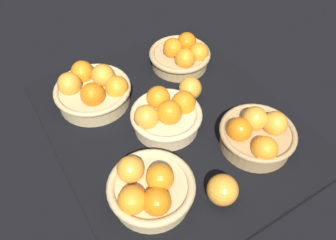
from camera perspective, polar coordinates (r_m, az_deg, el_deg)
market_tray at (r=106.50cm, az=0.70°, el=-0.56°), size 84.00×72.00×3.00cm
basket_near_right at (r=123.42cm, az=2.38°, el=11.11°), size 22.50×22.50×11.25cm
basket_far_left at (r=85.15cm, az=-3.21°, el=-11.75°), size 22.59×22.59×11.88cm
basket_near_left at (r=98.53cm, az=15.11°, el=-2.45°), size 22.17×22.17×11.81cm
basket_center at (r=100.26cm, az=-0.40°, el=0.93°), size 21.89×21.89×11.76cm
basket_far_right at (r=110.76cm, az=-12.76°, el=5.09°), size 24.98×24.98×12.01cm
loose_orange_front_gap at (r=86.76cm, az=9.39°, el=-11.80°), size 8.18×8.18×8.18cm
loose_orange_back_gap at (r=110.49cm, az=3.85°, el=5.47°), size 7.74×7.74×7.74cm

